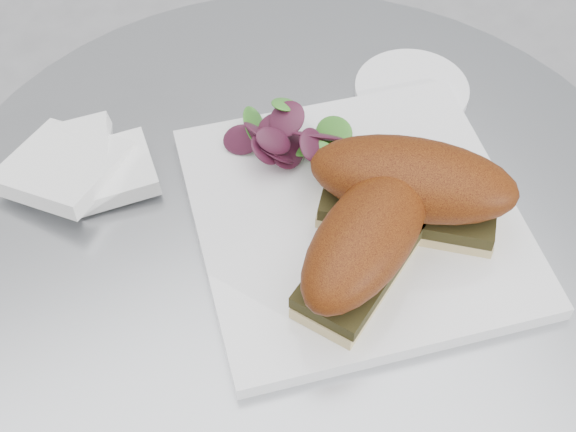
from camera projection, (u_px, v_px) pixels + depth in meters
name	position (u px, v px, depth m)	size (l,w,h in m)	color
table	(297.00, 355.00, 0.93)	(0.70, 0.70, 0.73)	#A7A8AD
plate	(356.00, 218.00, 0.73)	(0.29, 0.29, 0.02)	white
sandwich_left	(365.00, 243.00, 0.65)	(0.18, 0.15, 0.08)	beige
sandwich_right	(412.00, 186.00, 0.69)	(0.19, 0.18, 0.08)	beige
salad	(284.00, 143.00, 0.74)	(0.10, 0.10, 0.05)	#4C902F
napkin	(89.00, 174.00, 0.76)	(0.13, 0.13, 0.02)	white
saucer	(412.00, 90.00, 0.84)	(0.12, 0.12, 0.01)	white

